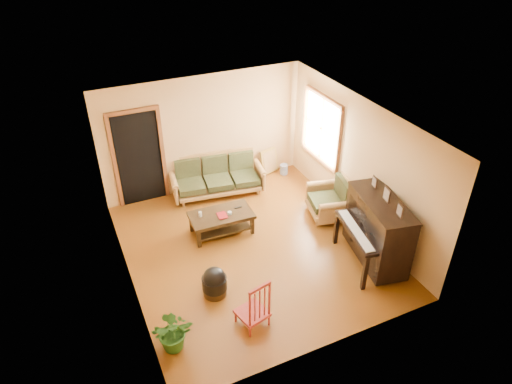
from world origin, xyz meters
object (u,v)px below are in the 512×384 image
sofa (218,177)px  piano (377,232)px  ceramic_crock (284,169)px  potted_plant (174,331)px  armchair (328,198)px  red_chair (252,302)px  footstool (215,285)px  coffee_table (222,223)px

sofa → piano: piano is taller
sofa → piano: 3.74m
ceramic_crock → potted_plant: bearing=-135.0°
sofa → ceramic_crock: (1.74, 0.15, -0.31)m
armchair → piano: 1.57m
piano → red_chair: 2.65m
footstool → potted_plant: (-0.91, -0.77, 0.13)m
red_chair → potted_plant: (-1.21, 0.07, -0.13)m
armchair → ceramic_crock: (-0.01, 1.90, -0.33)m
piano → footstool: piano is taller
piano → footstool: 2.98m
sofa → footstool: 3.11m
coffee_table → potted_plant: bearing=-125.3°
coffee_table → red_chair: 2.40m
footstool → red_chair: 0.93m
potted_plant → ceramic_crock: bearing=45.0°
armchair → footstool: 3.12m
red_chair → sofa: bearing=63.6°
piano → red_chair: size_ratio=1.60×
sofa → potted_plant: sofa is taller
piano → potted_plant: size_ratio=2.24×
armchair → potted_plant: bearing=-140.3°
red_chair → potted_plant: bearing=162.9°
potted_plant → footstool: bearing=40.2°
sofa → armchair: bearing=-36.7°
sofa → armchair: 2.47m
coffee_table → potted_plant: (-1.62, -2.28, 0.11)m
red_chair → ceramic_crock: bearing=42.7°
sofa → footstool: size_ratio=4.81×
sofa → ceramic_crock: size_ratio=8.43×
sofa → ceramic_crock: 1.77m
coffee_table → piano: 2.96m
coffee_table → footstool: 1.67m
coffee_table → red_chair: bearing=-99.8°
sofa → potted_plant: (-2.06, -3.65, -0.10)m
red_chair → ceramic_crock: 4.67m
armchair → red_chair: (-2.60, -1.97, 0.02)m
piano → ceramic_crock: 3.49m
footstool → ceramic_crock: footstool is taller
armchair → red_chair: size_ratio=0.97×
coffee_table → footstool: (-0.71, -1.52, -0.02)m
footstool → sofa: bearing=68.2°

